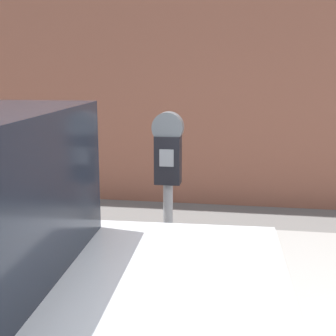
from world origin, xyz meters
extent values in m
cube|color=#9E9B96|center=(0.00, 2.20, 0.06)|extent=(24.00, 2.80, 0.12)
cube|color=#935642|center=(0.00, 5.08, 2.64)|extent=(24.00, 0.30, 5.28)
cylinder|color=gray|center=(-0.16, 1.30, 0.67)|extent=(0.07, 0.07, 1.10)
cube|color=black|center=(-0.16, 1.30, 1.38)|extent=(0.17, 0.12, 0.33)
cube|color=gray|center=(-0.16, 1.24, 1.41)|extent=(0.10, 0.01, 0.11)
cylinder|color=slate|center=(-0.16, 1.30, 1.61)|extent=(0.21, 0.09, 0.21)
camera|label=1|loc=(0.33, -1.76, 2.00)|focal=50.00mm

